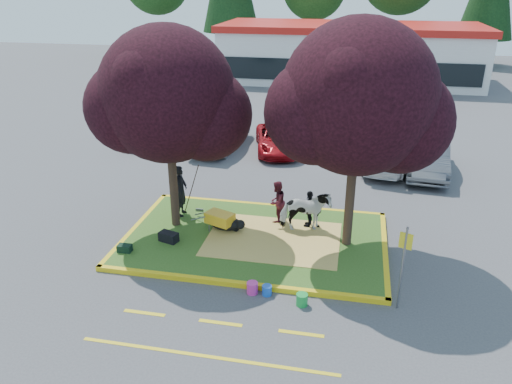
% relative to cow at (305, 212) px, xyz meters
% --- Properties ---
extents(ground, '(90.00, 90.00, 0.00)m').
position_rel_cow_xyz_m(ground, '(-1.51, -0.80, -0.83)').
color(ground, '#424244').
rests_on(ground, ground).
extents(median_island, '(8.00, 5.00, 0.15)m').
position_rel_cow_xyz_m(median_island, '(-1.51, -0.80, -0.76)').
color(median_island, '#31551A').
rests_on(median_island, ground).
extents(curb_near, '(8.30, 0.16, 0.15)m').
position_rel_cow_xyz_m(curb_near, '(-1.51, -3.38, -0.76)').
color(curb_near, yellow).
rests_on(curb_near, ground).
extents(curb_far, '(8.30, 0.16, 0.15)m').
position_rel_cow_xyz_m(curb_far, '(-1.51, 1.78, -0.76)').
color(curb_far, yellow).
rests_on(curb_far, ground).
extents(curb_left, '(0.16, 5.30, 0.15)m').
position_rel_cow_xyz_m(curb_left, '(-5.59, -0.80, -0.76)').
color(curb_left, yellow).
rests_on(curb_left, ground).
extents(curb_right, '(0.16, 5.30, 0.15)m').
position_rel_cow_xyz_m(curb_right, '(2.57, -0.80, -0.76)').
color(curb_right, yellow).
rests_on(curb_right, ground).
extents(straw_bedding, '(4.20, 3.00, 0.01)m').
position_rel_cow_xyz_m(straw_bedding, '(-0.91, -0.80, -0.68)').
color(straw_bedding, '#EDCC61').
rests_on(straw_bedding, median_island).
extents(tree_purple_left, '(5.06, 4.20, 6.51)m').
position_rel_cow_xyz_m(tree_purple_left, '(-4.29, -0.42, 3.53)').
color(tree_purple_left, black).
rests_on(tree_purple_left, median_island).
extents(tree_purple_right, '(5.30, 4.40, 6.82)m').
position_rel_cow_xyz_m(tree_purple_right, '(1.41, -0.62, 3.73)').
color(tree_purple_right, black).
rests_on(tree_purple_right, median_island).
extents(fire_lane_stripe_a, '(1.10, 0.12, 0.01)m').
position_rel_cow_xyz_m(fire_lane_stripe_a, '(-3.51, -5.00, -0.83)').
color(fire_lane_stripe_a, yellow).
rests_on(fire_lane_stripe_a, ground).
extents(fire_lane_stripe_b, '(1.10, 0.12, 0.01)m').
position_rel_cow_xyz_m(fire_lane_stripe_b, '(-1.51, -5.00, -0.83)').
color(fire_lane_stripe_b, yellow).
rests_on(fire_lane_stripe_b, ground).
extents(fire_lane_stripe_c, '(1.10, 0.12, 0.01)m').
position_rel_cow_xyz_m(fire_lane_stripe_c, '(0.49, -5.00, -0.83)').
color(fire_lane_stripe_c, yellow).
rests_on(fire_lane_stripe_c, ground).
extents(fire_lane_long, '(6.00, 0.10, 0.01)m').
position_rel_cow_xyz_m(fire_lane_long, '(-1.51, -6.20, -0.83)').
color(fire_lane_long, yellow).
rests_on(fire_lane_long, ground).
extents(retail_building, '(20.40, 8.40, 4.40)m').
position_rel_cow_xyz_m(retail_building, '(0.49, 27.18, 1.42)').
color(retail_building, silver).
rests_on(retail_building, ground).
extents(cow, '(1.75, 1.12, 1.37)m').
position_rel_cow_xyz_m(cow, '(0.00, 0.00, 0.00)').
color(cow, white).
rests_on(cow, median_island).
extents(calf, '(1.16, 0.84, 0.45)m').
position_rel_cow_xyz_m(calf, '(-2.56, -0.45, -0.46)').
color(calf, black).
rests_on(calf, median_island).
extents(handler, '(0.46, 0.67, 1.81)m').
position_rel_cow_xyz_m(handler, '(-4.36, 0.35, 0.22)').
color(handler, black).
rests_on(handler, median_island).
extents(visitor_a, '(0.77, 0.85, 1.45)m').
position_rel_cow_xyz_m(visitor_a, '(-1.01, 0.48, 0.04)').
color(visitor_a, '#4D161F').
rests_on(visitor_a, median_island).
extents(visitor_b, '(0.41, 0.78, 1.27)m').
position_rel_cow_xyz_m(visitor_b, '(0.11, 0.35, -0.05)').
color(visitor_b, black).
rests_on(visitor_b, median_island).
extents(wheelbarrow, '(1.62, 0.84, 0.62)m').
position_rel_cow_xyz_m(wheelbarrow, '(-2.72, -0.53, -0.26)').
color(wheelbarrow, black).
rests_on(wheelbarrow, median_island).
extents(gear_bag_dark, '(0.66, 0.48, 0.30)m').
position_rel_cow_xyz_m(gear_bag_dark, '(-4.13, -1.59, -0.53)').
color(gear_bag_dark, black).
rests_on(gear_bag_dark, median_island).
extents(gear_bag_green, '(0.42, 0.27, 0.22)m').
position_rel_cow_xyz_m(gear_bag_green, '(-5.21, -2.46, -0.57)').
color(gear_bag_green, black).
rests_on(gear_bag_green, median_island).
extents(sign_post, '(0.31, 0.15, 2.34)m').
position_rel_cow_xyz_m(sign_post, '(2.79, -3.50, 0.60)').
color(sign_post, slate).
rests_on(sign_post, ground).
extents(bucket_green, '(0.35, 0.35, 0.33)m').
position_rel_cow_xyz_m(bucket_green, '(0.37, -3.87, -0.67)').
color(bucket_green, green).
rests_on(bucket_green, ground).
extents(bucket_pink, '(0.32, 0.32, 0.33)m').
position_rel_cow_xyz_m(bucket_pink, '(-1.00, -3.60, -0.67)').
color(bucket_pink, '#DF319A').
rests_on(bucket_pink, ground).
extents(bucket_blue, '(0.29, 0.29, 0.28)m').
position_rel_cow_xyz_m(bucket_blue, '(-0.60, -3.60, -0.69)').
color(bucket_blue, blue).
rests_on(bucket_blue, ground).
extents(car_black, '(3.12, 4.81, 1.52)m').
position_rel_cow_xyz_m(car_black, '(-8.51, 8.69, -0.07)').
color(car_black, black).
rests_on(car_black, ground).
extents(car_silver, '(2.05, 4.93, 1.59)m').
position_rel_cow_xyz_m(car_silver, '(-5.11, 8.26, -0.04)').
color(car_silver, '#929399').
rests_on(car_silver, ground).
extents(car_red, '(2.92, 4.65, 1.20)m').
position_rel_cow_xyz_m(car_red, '(-2.24, 8.28, -0.23)').
color(car_red, '#9F0D13').
rests_on(car_red, ground).
extents(car_white, '(2.64, 4.82, 1.32)m').
position_rel_cow_xyz_m(car_white, '(2.90, 6.98, -0.17)').
color(car_white, white).
rests_on(car_white, ground).
extents(car_grey, '(1.99, 4.83, 1.56)m').
position_rel_cow_xyz_m(car_grey, '(4.54, 6.75, -0.06)').
color(car_grey, '#54575B').
rests_on(car_grey, ground).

